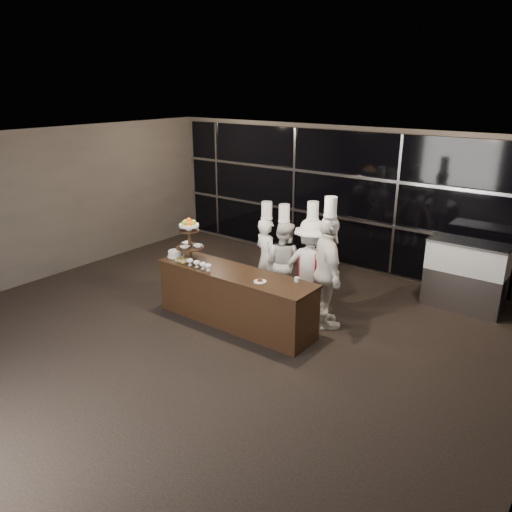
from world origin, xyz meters
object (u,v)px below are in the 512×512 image
Objects in this scene: display_stand at (189,236)px; layer_cake at (176,254)px; buffet_counter at (235,297)px; chef_b at (283,262)px; chef_d at (327,272)px; display_case at (466,272)px; chef_a at (266,258)px; chef_c at (311,266)px.

display_stand reaches higher than layer_cake.
buffet_counter is 1.25m from chef_b.
chef_d is (1.25, 0.81, 0.49)m from buffet_counter.
buffet_counter is 2.13× the size of display_case.
display_case is 3.51m from chef_a.
chef_c reaches higher than display_stand.
chef_b is at bearing 160.68° from chef_d.
chef_b is at bearing -147.60° from display_case.
display_stand is 0.48m from layer_cake.
chef_b is at bearing 83.59° from buffet_counter.
display_case is (3.83, 2.91, -0.65)m from display_stand.
chef_c is (0.73, 1.17, 0.38)m from buffet_counter.
chef_b reaches higher than layer_cake.
chef_c is 0.90× the size of chef_d.
chef_a is 1.01× the size of chef_b.
display_stand is 1.48m from chef_a.
chef_a is 0.33m from chef_b.
buffet_counter is 1.44× the size of chef_c.
chef_c is at bearing 30.88° from layer_cake.
display_stand is at bearing -160.27° from chef_d.
chef_b is 1.19m from chef_d.
chef_c is at bearing -140.43° from display_case.
chef_c is (1.73, 1.17, -0.50)m from display_stand.
display_case is at bearing 35.54° from layer_cake.
buffet_counter is 9.47× the size of layer_cake.
chef_a reaches higher than display_stand.
chef_c is (0.59, -0.03, 0.06)m from chef_b.
buffet_counter is at bearing -134.24° from display_case.
chef_d is at bearing -34.57° from chef_c.
buffet_counter is at bearing -121.86° from chef_c.
buffet_counter is at bearing 0.01° from display_stand.
chef_d is (-1.59, -2.10, 0.27)m from display_case.
layer_cake is at bearing -170.84° from display_stand.
chef_d is (1.43, -0.31, 0.15)m from chef_a.
chef_a is at bearing 99.31° from buffet_counter.
layer_cake is at bearing -149.12° from chef_c.
chef_b is (-2.70, -1.71, 0.10)m from display_case.
display_stand reaches higher than buffet_counter.
display_case is at bearing 37.20° from display_stand.
display_case is 2.65m from chef_d.
layer_cake is 0.14× the size of chef_d.
display_stand is 2.48× the size of layer_cake.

